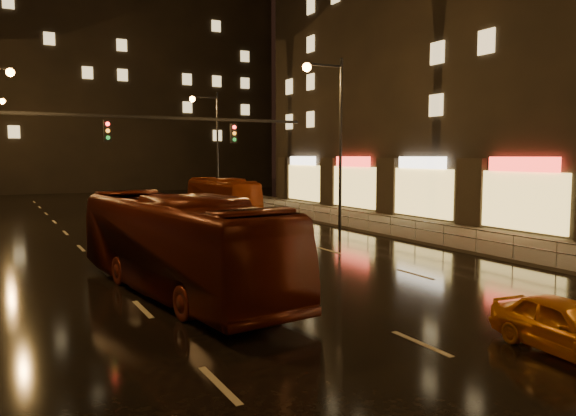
{
  "coord_description": "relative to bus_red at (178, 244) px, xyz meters",
  "views": [
    {
      "loc": [
        -8.71,
        -5.73,
        4.36
      ],
      "look_at": [
        0.67,
        11.83,
        2.5
      ],
      "focal_mm": 35.0,
      "sensor_mm": 36.0,
      "label": 1
    }
  ],
  "objects": [
    {
      "name": "taxi_far",
      "position": [
        7.49,
        8.08,
        -0.89
      ],
      "size": [
        2.39,
        4.9,
        1.37
      ],
      "primitive_type": "imported",
      "rotation": [
        0.0,
        0.0,
        0.1
      ],
      "color": "#BB6711",
      "rests_on": "ground"
    },
    {
      "name": "railing_right",
      "position": [
        13.69,
        6.55,
        -0.68
      ],
      "size": [
        0.05,
        56.0,
        1.0
      ],
      "color": "#99999E",
      "rests_on": "sidewalk_right"
    },
    {
      "name": "traffic_signal",
      "position": [
        -1.57,
        8.55,
        3.16
      ],
      "size": [
        15.31,
        0.32,
        6.2
      ],
      "color": "black",
      "rests_on": "ground"
    },
    {
      "name": "bus_red",
      "position": [
        0.0,
        0.0,
        0.0
      ],
      "size": [
        4.0,
        11.52,
        3.14
      ],
      "primitive_type": "imported",
      "rotation": [
        0.0,
        0.0,
        0.12
      ],
      "color": "#56180C",
      "rests_on": "ground"
    },
    {
      "name": "ground",
      "position": [
        3.49,
        8.55,
        -1.57
      ],
      "size": [
        140.0,
        140.0,
        0.0
      ],
      "primitive_type": "plane",
      "color": "black",
      "rests_on": "ground"
    },
    {
      "name": "sidewalk_right",
      "position": [
        16.99,
        3.55,
        -1.5
      ],
      "size": [
        7.0,
        70.0,
        0.15
      ],
      "primitive_type": "cube",
      "color": "#38332D",
      "rests_on": "ground"
    },
    {
      "name": "building_distant",
      "position": [
        7.49,
        60.55,
        16.43
      ],
      "size": [
        44.0,
        16.0,
        36.0
      ],
      "primitive_type": "cube",
      "color": "black",
      "rests_on": "ground"
    },
    {
      "name": "bus_curb",
      "position": [
        10.37,
        22.59,
        -0.23
      ],
      "size": [
        2.37,
        9.66,
        2.68
      ],
      "primitive_type": "imported",
      "rotation": [
        0.0,
        0.0,
        0.01
      ],
      "color": "#95330E",
      "rests_on": "ground"
    },
    {
      "name": "taxi_near",
      "position": [
        5.88,
        -9.47,
        -0.95
      ],
      "size": [
        1.83,
        3.77,
        1.24
      ],
      "primitive_type": "imported",
      "rotation": [
        0.0,
        0.0,
        -0.1
      ],
      "color": "orange",
      "rests_on": "ground"
    }
  ]
}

